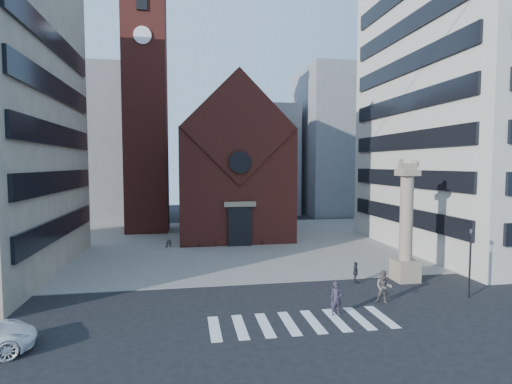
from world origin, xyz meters
TOP-DOWN VIEW (x-y plane):
  - ground at (0.00, 0.00)m, footprint 120.00×120.00m
  - piazza at (0.00, 19.00)m, footprint 46.00×30.00m
  - zebra_crossing at (0.55, -3.00)m, footprint 10.20×3.20m
  - church at (0.00, 25.04)m, footprint 12.00×16.65m
  - campanile at (-10.00, 28.00)m, footprint 5.50×5.50m
  - building_right at (24.00, 12.00)m, footprint 18.00×22.00m
  - bg_block_left at (-20.00, 40.00)m, footprint 16.00×14.00m
  - bg_block_mid at (6.00, 45.00)m, footprint 14.00×12.00m
  - bg_block_right at (22.00, 42.00)m, footprint 16.00×14.00m
  - lion_column at (10.01, 3.00)m, footprint 1.63×1.60m
  - traffic_light at (12.00, -1.00)m, footprint 0.13×0.16m
  - pedestrian_0 at (2.74, -2.35)m, footprint 0.69×0.47m
  - pedestrian_1 at (6.21, -1.07)m, footprint 1.20×1.11m
  - pedestrian_2 at (6.25, 3.00)m, footprint 0.64×0.97m
  - scooter_0 at (-7.10, 17.55)m, footprint 1.02×1.80m
  - scooter_1 at (-5.51, 17.55)m, footprint 0.89×1.72m
  - scooter_2 at (-3.91, 17.55)m, footprint 1.02×1.80m
  - scooter_3 at (-2.32, 17.55)m, footprint 0.89×1.72m
  - scooter_4 at (-0.72, 17.55)m, footprint 1.02×1.80m
  - scooter_5 at (0.87, 17.55)m, footprint 0.89×1.72m
  - scooter_6 at (2.47, 17.55)m, footprint 1.02×1.80m

SIDE VIEW (x-z plane):
  - ground at x=0.00m, z-range 0.00..0.00m
  - zebra_crossing at x=0.55m, z-range 0.00..0.01m
  - piazza at x=0.00m, z-range 0.00..0.05m
  - scooter_0 at x=-7.10m, z-range 0.05..0.95m
  - scooter_2 at x=-3.91m, z-range 0.05..0.95m
  - scooter_4 at x=-0.72m, z-range 0.05..0.95m
  - scooter_6 at x=2.47m, z-range 0.05..0.95m
  - scooter_1 at x=-5.51m, z-range 0.05..1.04m
  - scooter_3 at x=-2.32m, z-range 0.05..1.04m
  - scooter_5 at x=0.87m, z-range 0.05..1.04m
  - pedestrian_2 at x=6.25m, z-range 0.00..1.53m
  - pedestrian_0 at x=2.74m, z-range 0.00..1.87m
  - pedestrian_1 at x=6.21m, z-range 0.00..1.98m
  - traffic_light at x=12.00m, z-range 0.14..4.44m
  - lion_column at x=10.01m, z-range -0.88..7.79m
  - church at x=0.00m, z-range -1.02..16.98m
  - bg_block_mid at x=6.00m, z-range 0.00..18.00m
  - bg_block_left at x=-20.00m, z-range 0.00..22.00m
  - bg_block_right at x=22.00m, z-range 0.00..24.00m
  - campanile at x=-10.00m, z-range 0.14..31.34m
  - building_right at x=24.00m, z-range 0.00..32.00m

